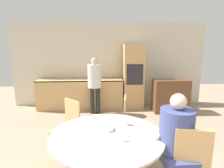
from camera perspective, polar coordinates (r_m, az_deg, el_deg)
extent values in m
cube|color=beige|center=(5.62, -0.67, 6.34)|extent=(6.07, 0.05, 2.60)
cube|color=tan|center=(5.44, -10.18, -3.11)|extent=(2.53, 0.60, 0.89)
cube|color=black|center=(5.35, -10.34, 1.36)|extent=(2.53, 0.60, 0.03)
cube|color=tan|center=(5.40, 6.86, 2.47)|extent=(0.60, 0.58, 1.92)
cube|color=#28282D|center=(5.10, 7.48, 3.06)|extent=(0.48, 0.01, 0.60)
cube|color=brown|center=(5.29, 18.52, -3.68)|extent=(0.99, 0.45, 0.93)
cylinder|color=brown|center=(2.45, -1.63, -23.80)|extent=(0.18, 0.18, 0.69)
cylinder|color=beige|center=(2.27, -1.68, -16.28)|extent=(1.41, 1.41, 0.03)
cylinder|color=tan|center=(2.65, 18.25, -24.63)|extent=(0.04, 0.04, 0.45)
cube|color=tan|center=(2.42, 23.23, -22.06)|extent=(0.48, 0.48, 0.02)
cube|color=tan|center=(2.15, 24.94, -19.12)|extent=(0.38, 0.12, 0.47)
cylinder|color=tan|center=(3.20, -19.48, -18.06)|extent=(0.04, 0.04, 0.45)
cylinder|color=tan|center=(2.96, -16.21, -20.41)|extent=(0.04, 0.04, 0.45)
cylinder|color=tan|center=(3.35, -14.53, -16.45)|extent=(0.04, 0.04, 0.45)
cylinder|color=tan|center=(3.12, -11.00, -18.47)|extent=(0.04, 0.04, 0.45)
cube|color=tan|center=(3.05, -15.53, -14.47)|extent=(0.57, 0.57, 0.02)
cube|color=tan|center=(3.05, -12.84, -9.32)|extent=(0.29, 0.29, 0.47)
cylinder|color=tan|center=(3.50, -1.65, -14.85)|extent=(0.04, 0.04, 0.45)
cylinder|color=tan|center=(3.21, -2.49, -17.30)|extent=(0.04, 0.04, 0.45)
cylinder|color=tan|center=(3.47, 3.78, -15.09)|extent=(0.04, 0.04, 0.45)
cylinder|color=tan|center=(3.19, 3.49, -17.59)|extent=(0.04, 0.04, 0.45)
cube|color=tan|center=(3.24, 0.79, -12.49)|extent=(0.46, 0.46, 0.02)
cube|color=tan|center=(3.14, 4.21, -8.48)|extent=(0.10, 0.38, 0.47)
cube|color=#3D477A|center=(2.32, 20.30, -21.72)|extent=(0.35, 0.43, 0.12)
cylinder|color=#3D477A|center=(2.22, 20.22, -14.15)|extent=(0.39, 0.39, 0.52)
sphere|color=beige|center=(2.10, 20.85, -5.38)|extent=(0.18, 0.18, 0.18)
cylinder|color=#262628|center=(4.92, -6.54, -5.35)|extent=(0.12, 0.12, 0.75)
cylinder|color=#262628|center=(4.92, -4.61, -5.34)|extent=(0.12, 0.12, 0.75)
cylinder|color=silver|center=(4.77, -5.72, 2.57)|extent=(0.37, 0.37, 0.62)
sphere|color=beige|center=(4.73, -5.81, 7.40)|extent=(0.18, 0.18, 0.18)
cylinder|color=silver|center=(2.49, 4.57, -12.18)|extent=(0.07, 0.07, 0.09)
cylinder|color=silver|center=(2.35, -1.60, -14.37)|extent=(0.18, 0.18, 0.04)
cylinder|color=silver|center=(2.21, 13.52, -16.14)|extent=(0.15, 0.15, 0.05)
cylinder|color=white|center=(2.09, 3.46, -17.19)|extent=(0.03, 0.03, 0.07)
cylinder|color=silver|center=(2.07, 3.48, -16.12)|extent=(0.03, 0.03, 0.01)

